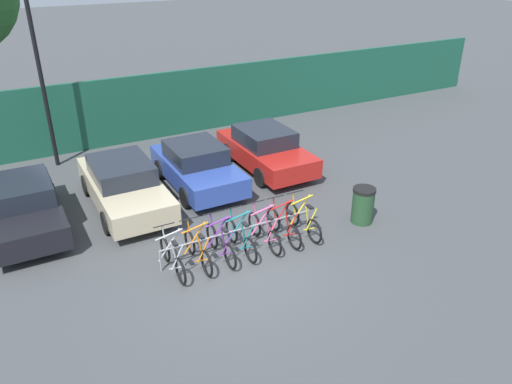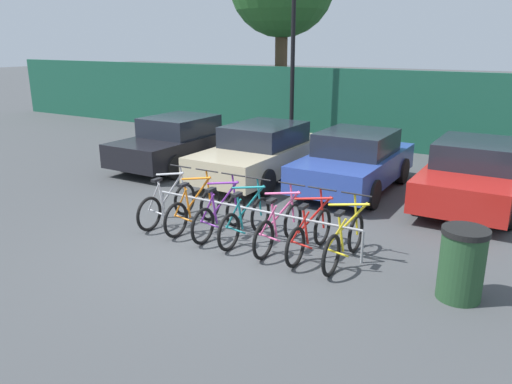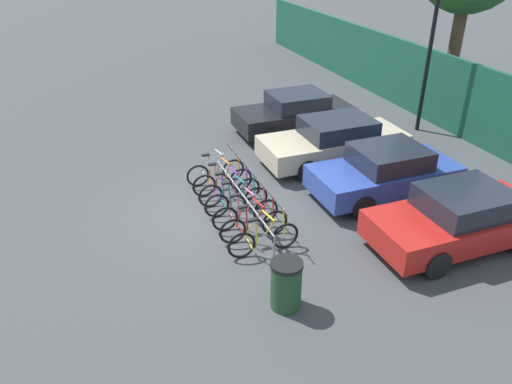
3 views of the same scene
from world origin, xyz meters
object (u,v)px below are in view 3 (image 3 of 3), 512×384
object	(u,v)px
bicycle_purple	(230,191)
bicycle_yellow	(264,239)
bicycle_red	(254,225)
car_blue	(385,172)
car_black	(295,113)
bicycle_pink	(246,213)
bicycle_teal	(237,200)
car_red	(459,218)
bike_rack	(242,196)
car_beige	(334,141)
bicycle_silver	(216,171)
bicycle_orange	(223,181)
lamp_post	(436,13)
trash_bin	(286,284)

from	to	relation	value
bicycle_purple	bicycle_yellow	xyz separation A→B (m)	(2.41, 0.00, 0.00)
bicycle_red	car_blue	world-z (taller)	car_blue
car_black	car_blue	bearing A→B (deg)	3.09
bicycle_pink	car_blue	world-z (taller)	car_blue
bicycle_purple	bicycle_teal	bearing A→B (deg)	3.85
bicycle_pink	car_red	world-z (taller)	car_red
car_red	bike_rack	bearing A→B (deg)	-126.76
bicycle_red	car_red	xyz separation A→B (m)	(1.87, 4.28, 0.31)
bicycle_yellow	car_beige	bearing A→B (deg)	136.44
bicycle_silver	bicycle_orange	bearing A→B (deg)	-3.50
car_beige	bicycle_red	bearing A→B (deg)	-50.74
car_red	lamp_post	bearing A→B (deg)	149.63
bicycle_yellow	car_black	xyz separation A→B (m)	(-6.47, 3.77, 0.31)
bicycle_silver	bicycle_orange	distance (m)	0.64
bicycle_pink	car_blue	size ratio (longest dim) A/B	0.43
bicycle_orange	trash_bin	world-z (taller)	bicycle_orange
bicycle_purple	bicycle_teal	size ratio (longest dim) A/B	1.00
car_beige	bicycle_purple	bearing A→B (deg)	-70.87
bicycle_orange	car_blue	distance (m)	4.39
car_blue	lamp_post	bearing A→B (deg)	133.25
car_black	trash_bin	bearing A→B (deg)	-26.01
bicycle_silver	car_black	size ratio (longest dim) A/B	0.42
car_blue	bicycle_teal	bearing A→B (deg)	-97.23
bicycle_purple	bicycle_teal	xyz separation A→B (m)	(0.55, 0.00, 0.00)
car_beige	car_blue	xyz separation A→B (m)	(2.39, 0.22, -0.00)
bicycle_orange	bicycle_pink	world-z (taller)	same
bicycle_purple	car_black	bearing A→B (deg)	140.98
bicycle_pink	car_black	bearing A→B (deg)	143.48
bicycle_silver	car_beige	bearing A→B (deg)	87.70
bicycle_purple	bicycle_yellow	bearing A→B (deg)	3.85
bike_rack	bicycle_teal	world-z (taller)	bicycle_teal
trash_bin	bicycle_red	bearing A→B (deg)	173.84
car_beige	trash_bin	size ratio (longest dim) A/B	4.36
bike_rack	bicycle_silver	bearing A→B (deg)	-175.35
car_beige	bicycle_silver	bearing A→B (deg)	-88.80
bicycle_teal	car_black	bearing A→B (deg)	136.77
bicycle_orange	bike_rack	bearing A→B (deg)	5.83
bicycle_pink	bicycle_red	size ratio (longest dim) A/B	1.00
bicycle_silver	bicycle_red	world-z (taller)	same
bicycle_pink	car_red	xyz separation A→B (m)	(2.44, 4.28, 0.31)
car_beige	trash_bin	world-z (taller)	car_beige
bicycle_teal	trash_bin	world-z (taller)	bicycle_teal
bicycle_teal	bicycle_yellow	size ratio (longest dim) A/B	1.00
bicycle_orange	bicycle_red	distance (m)	2.40
bicycle_purple	bicycle_pink	distance (m)	1.23
bicycle_pink	car_black	size ratio (longest dim) A/B	0.42
bicycle_silver	bicycle_orange	size ratio (longest dim) A/B	1.00
bicycle_yellow	bicycle_purple	bearing A→B (deg)	-177.86
bicycle_red	car_blue	size ratio (longest dim) A/B	0.43
bicycle_pink	car_blue	xyz separation A→B (m)	(-0.16, 4.05, 0.31)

